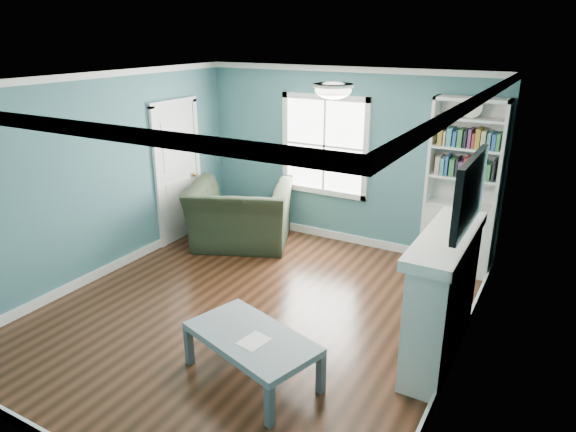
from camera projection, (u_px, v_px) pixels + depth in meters
The scene contains 13 objects.
floor at pixel (252, 311), 5.93m from camera, with size 5.00×5.00×0.00m, color black.
room_walls at pixel (249, 180), 5.40m from camera, with size 5.00×5.00×5.00m.
trim at pixel (249, 211), 5.51m from camera, with size 4.50×5.00×2.60m.
window at pixel (324, 146), 7.62m from camera, with size 1.40×0.06×1.50m.
bookshelf at pixel (461, 205), 6.69m from camera, with size 0.90×0.35×2.31m.
fireplace at pixel (444, 299), 4.92m from camera, with size 0.44×1.58×1.30m.
tv at pixel (470, 192), 4.50m from camera, with size 0.06×1.10×0.65m, color black.
door at pixel (178, 171), 7.74m from camera, with size 0.12×0.98×2.17m.
ceiling_fixture at pixel (333, 89), 4.74m from camera, with size 0.38×0.38×0.15m.
light_switch at pixel (257, 154), 8.26m from camera, with size 0.08×0.01×0.12m, color white.
recliner at pixel (240, 205), 7.60m from camera, with size 1.45×0.94×1.26m, color black.
coffee_table at pixel (252, 341), 4.68m from camera, with size 1.38×1.01×0.45m.
paper_sheet at pixel (254, 341), 4.57m from camera, with size 0.21×0.27×0.00m, color white.
Camera 1 is at (2.91, -4.33, 3.05)m, focal length 32.00 mm.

